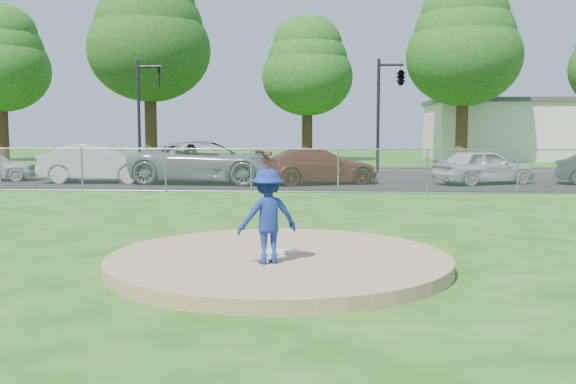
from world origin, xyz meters
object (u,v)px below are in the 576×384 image
parked_car_gray (207,162)px  tree_left (149,34)px  tree_far_left (0,57)px  pitcher (268,216)px  traffic_signal_left (143,106)px  tree_right (464,42)px  commercial_building (543,129)px  parked_car_darkred (318,166)px  traffic_signal_center (399,79)px  parked_car_white (101,163)px  parked_car_pearl (483,166)px  traffic_cone (124,175)px  tree_center (307,65)px

parked_car_gray → tree_left: bearing=27.4°
tree_far_left → pitcher: size_ratio=7.68×
tree_left → traffic_signal_left: 10.48m
tree_right → commercial_building: bearing=40.6°
tree_left → parked_car_darkred: (11.23, -15.54, -7.53)m
parked_car_darkred → commercial_building: bearing=-54.7°
traffic_signal_center → parked_car_white: bearing=-152.6°
pitcher → tree_right: bearing=-130.2°
tree_left → parked_car_pearl: tree_left is taller
tree_right → traffic_signal_center: 11.60m
parked_car_darkred → tree_far_left: bearing=32.0°
parked_car_white → parked_car_darkred: 8.84m
parked_car_white → traffic_signal_left: bearing=-0.9°
commercial_building → tree_far_left: (-38.00, -5.00, 4.90)m
parked_car_gray → parked_car_white: bearing=94.1°
parked_car_gray → traffic_signal_center: bearing=-47.7°
parked_car_gray → parked_car_darkred: bearing=-86.6°
traffic_cone → parked_car_darkred: 7.80m
tree_far_left → parked_car_white: size_ratio=2.26×
tree_right → pitcher: size_ratio=8.32×
traffic_cone → tree_center: bearing=70.8°
traffic_signal_left → traffic_cone: (1.21, -6.86, -3.01)m
traffic_cone → pitcher: bearing=-64.7°
pitcher → parked_car_white: 18.22m
tree_right → parked_car_gray: (-13.23, -16.51, -6.79)m
commercial_building → traffic_signal_center: 20.17m
commercial_building → tree_far_left: 38.64m
tree_center → parked_car_darkred: tree_center is taller
commercial_building → tree_far_left: tree_far_left is taller
pitcher → parked_car_pearl: 17.92m
commercial_building → tree_right: tree_right is taller
tree_center → tree_far_left: bearing=-177.3°
pitcher → parked_car_darkred: (0.34, 16.10, -0.19)m
pitcher → parked_car_darkred: pitcher is taller
tree_right → traffic_signal_center: size_ratio=2.08×
traffic_signal_center → pitcher: traffic_signal_center is taller
traffic_signal_center → parked_car_white: size_ratio=1.18×
commercial_building → parked_car_white: bearing=-137.5°
traffic_signal_left → parked_car_white: size_ratio=1.18×
tree_far_left → traffic_cone: (14.44, -17.86, -6.71)m
commercial_building → tree_right: 10.73m
traffic_signal_left → parked_car_white: 7.02m
tree_left → parked_car_gray: tree_left is taller
tree_far_left → tree_left: tree_left is taller
commercial_building → traffic_signal_left: bearing=-147.1°
tree_right → traffic_signal_left: (-17.76, -10.00, -4.29)m
parked_car_darkred → parked_car_pearl: (6.53, 0.45, -0.00)m
pitcher → traffic_cone: bearing=-89.3°
tree_far_left → traffic_signal_left: (13.24, -11.00, -3.70)m
pitcher → traffic_cone: pitcher is taller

